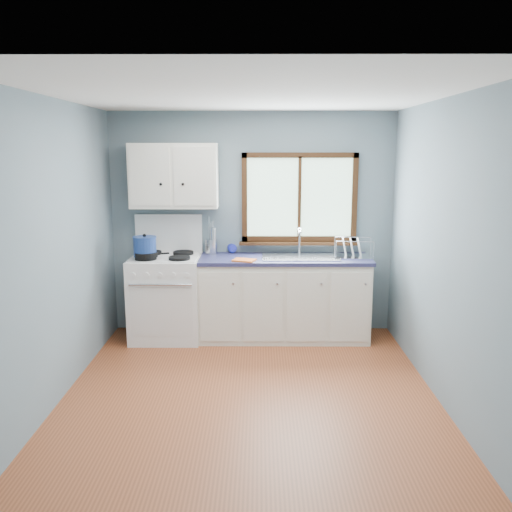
{
  "coord_description": "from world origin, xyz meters",
  "views": [
    {
      "loc": [
        0.08,
        -4.34,
        2.08
      ],
      "look_at": [
        0.05,
        0.9,
        1.05
      ],
      "focal_mm": 38.0,
      "sensor_mm": 36.0,
      "label": 1
    }
  ],
  "objects_px": {
    "base_cabinets": "(284,302)",
    "thermos": "(213,241)",
    "skillet": "(146,254)",
    "utensil_crock": "(211,246)",
    "dish_rack": "(353,252)",
    "sink": "(300,263)",
    "stockpot": "(145,246)",
    "gas_range": "(166,295)"
  },
  "relations": [
    {
      "from": "skillet",
      "to": "thermos",
      "type": "bearing_deg",
      "value": 8.74
    },
    {
      "from": "gas_range",
      "to": "skillet",
      "type": "xyz_separation_m",
      "value": [
        -0.17,
        -0.16,
        0.49
      ]
    },
    {
      "from": "skillet",
      "to": "stockpot",
      "type": "distance_m",
      "value": 0.09
    },
    {
      "from": "gas_range",
      "to": "stockpot",
      "type": "height_order",
      "value": "gas_range"
    },
    {
      "from": "skillet",
      "to": "utensil_crock",
      "type": "relative_size",
      "value": 0.93
    },
    {
      "from": "gas_range",
      "to": "sink",
      "type": "xyz_separation_m",
      "value": [
        1.49,
        0.02,
        0.37
      ]
    },
    {
      "from": "base_cabinets",
      "to": "thermos",
      "type": "relative_size",
      "value": 6.2
    },
    {
      "from": "base_cabinets",
      "to": "dish_rack",
      "type": "relative_size",
      "value": 4.14
    },
    {
      "from": "gas_range",
      "to": "dish_rack",
      "type": "distance_m",
      "value": 2.11
    },
    {
      "from": "gas_range",
      "to": "dish_rack",
      "type": "height_order",
      "value": "gas_range"
    },
    {
      "from": "gas_range",
      "to": "stockpot",
      "type": "bearing_deg",
      "value": -141.78
    },
    {
      "from": "base_cabinets",
      "to": "gas_range",
      "type": "bearing_deg",
      "value": -179.18
    },
    {
      "from": "sink",
      "to": "stockpot",
      "type": "distance_m",
      "value": 1.69
    },
    {
      "from": "sink",
      "to": "stockpot",
      "type": "relative_size",
      "value": 2.54
    },
    {
      "from": "utensil_crock",
      "to": "dish_rack",
      "type": "relative_size",
      "value": 0.95
    },
    {
      "from": "stockpot",
      "to": "dish_rack",
      "type": "height_order",
      "value": "stockpot"
    },
    {
      "from": "base_cabinets",
      "to": "skillet",
      "type": "relative_size",
      "value": 4.72
    },
    {
      "from": "base_cabinets",
      "to": "sink",
      "type": "relative_size",
      "value": 2.2
    },
    {
      "from": "gas_range",
      "to": "skillet",
      "type": "bearing_deg",
      "value": -135.99
    },
    {
      "from": "utensil_crock",
      "to": "thermos",
      "type": "relative_size",
      "value": 1.42
    },
    {
      "from": "gas_range",
      "to": "utensil_crock",
      "type": "bearing_deg",
      "value": 24.4
    },
    {
      "from": "base_cabinets",
      "to": "utensil_crock",
      "type": "relative_size",
      "value": 4.38
    },
    {
      "from": "base_cabinets",
      "to": "stockpot",
      "type": "relative_size",
      "value": 5.58
    },
    {
      "from": "thermos",
      "to": "dish_rack",
      "type": "bearing_deg",
      "value": -6.34
    },
    {
      "from": "thermos",
      "to": "dish_rack",
      "type": "xyz_separation_m",
      "value": [
        1.55,
        -0.17,
        -0.09
      ]
    },
    {
      "from": "thermos",
      "to": "sink",
      "type": "bearing_deg",
      "value": -10.39
    },
    {
      "from": "gas_range",
      "to": "sink",
      "type": "height_order",
      "value": "gas_range"
    },
    {
      "from": "utensil_crock",
      "to": "thermos",
      "type": "xyz_separation_m",
      "value": [
        0.02,
        -0.03,
        0.06
      ]
    },
    {
      "from": "gas_range",
      "to": "base_cabinets",
      "type": "xyz_separation_m",
      "value": [
        1.31,
        0.02,
        -0.08
      ]
    },
    {
      "from": "gas_range",
      "to": "utensil_crock",
      "type": "distance_m",
      "value": 0.74
    },
    {
      "from": "gas_range",
      "to": "base_cabinets",
      "type": "height_order",
      "value": "gas_range"
    },
    {
      "from": "base_cabinets",
      "to": "skillet",
      "type": "xyz_separation_m",
      "value": [
        -1.48,
        -0.18,
        0.57
      ]
    },
    {
      "from": "base_cabinets",
      "to": "skillet",
      "type": "bearing_deg",
      "value": -172.93
    },
    {
      "from": "gas_range",
      "to": "dish_rack",
      "type": "xyz_separation_m",
      "value": [
        2.06,
        0.02,
        0.48
      ]
    },
    {
      "from": "skillet",
      "to": "dish_rack",
      "type": "xyz_separation_m",
      "value": [
        2.23,
        0.19,
        -0.01
      ]
    },
    {
      "from": "skillet",
      "to": "stockpot",
      "type": "xyz_separation_m",
      "value": [
        -0.02,
        0.02,
        0.08
      ]
    },
    {
      "from": "skillet",
      "to": "dish_rack",
      "type": "relative_size",
      "value": 0.88
    },
    {
      "from": "utensil_crock",
      "to": "thermos",
      "type": "distance_m",
      "value": 0.07
    },
    {
      "from": "gas_range",
      "to": "thermos",
      "type": "height_order",
      "value": "gas_range"
    },
    {
      "from": "sink",
      "to": "stockpot",
      "type": "xyz_separation_m",
      "value": [
        -1.67,
        -0.17,
        0.21
      ]
    },
    {
      "from": "thermos",
      "to": "utensil_crock",
      "type": "bearing_deg",
      "value": 134.79
    },
    {
      "from": "stockpot",
      "to": "dish_rack",
      "type": "distance_m",
      "value": 2.25
    }
  ]
}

